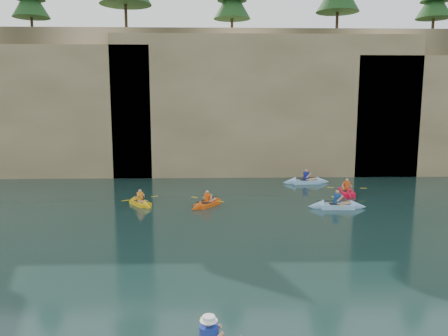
{
  "coord_description": "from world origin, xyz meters",
  "views": [
    {
      "loc": [
        -2.4,
        -12.35,
        6.1
      ],
      "look_at": [
        -1.8,
        7.34,
        3.0
      ],
      "focal_mm": 35.0,
      "sensor_mm": 36.0,
      "label": 1
    }
  ],
  "objects": [
    {
      "name": "kayaker_orange",
      "position": [
        -2.62,
        12.28,
        0.14
      ],
      "size": [
        2.3,
        2.85,
        1.14
      ],
      "rotation": [
        0.0,
        0.0,
        0.95
      ],
      "color": "#E4500E",
      "rests_on": "ground"
    },
    {
      "name": "sea_cave_west",
      "position": [
        -18.0,
        21.95,
        2.0
      ],
      "size": [
        4.5,
        1.0,
        4.0
      ],
      "primitive_type": "cube",
      "color": "black",
      "rests_on": "ground"
    },
    {
      "name": "sea_cave_center",
      "position": [
        -4.0,
        21.95,
        1.6
      ],
      "size": [
        3.5,
        1.0,
        3.2
      ],
      "primitive_type": "cube",
      "color": "black",
      "rests_on": "ground"
    },
    {
      "name": "kayaker_red_far",
      "position": [
        6.43,
        15.19,
        0.16
      ],
      "size": [
        2.5,
        3.56,
        1.28
      ],
      "rotation": [
        0.0,
        0.0,
        1.43
      ],
      "color": "#F10E33",
      "rests_on": "ground"
    },
    {
      "name": "cliff_slab_center",
      "position": [
        2.0,
        22.6,
        5.7
      ],
      "size": [
        24.0,
        2.4,
        11.4
      ],
      "primitive_type": "cube",
      "color": "tan",
      "rests_on": "ground"
    },
    {
      "name": "kayaker_ltblue_near",
      "position": [
        4.73,
        11.48,
        0.16
      ],
      "size": [
        3.33,
        2.55,
        1.31
      ],
      "rotation": [
        0.0,
        0.0,
        -0.05
      ],
      "color": "#90BFF1",
      "rests_on": "ground"
    },
    {
      "name": "kayaker_ltblue_mid",
      "position": [
        4.59,
        18.9,
        0.16
      ],
      "size": [
        3.51,
        2.58,
        1.32
      ],
      "rotation": [
        0.0,
        0.0,
        0.07
      ],
      "color": "#8FC2F0",
      "rests_on": "ground"
    },
    {
      "name": "cliff",
      "position": [
        0.0,
        30.0,
        6.0
      ],
      "size": [
        70.0,
        16.0,
        12.0
      ],
      "primitive_type": "cube",
      "color": "tan",
      "rests_on": "ground"
    },
    {
      "name": "sea_cave_east",
      "position": [
        10.0,
        21.95,
        2.25
      ],
      "size": [
        5.0,
        1.0,
        4.5
      ],
      "primitive_type": "cube",
      "color": "black",
      "rests_on": "ground"
    },
    {
      "name": "kayaker_yellow",
      "position": [
        -6.54,
        12.65,
        0.14
      ],
      "size": [
        2.13,
        2.71,
        1.15
      ],
      "rotation": [
        0.0,
        0.0,
        -0.98
      ],
      "color": "yellow",
      "rests_on": "ground"
    },
    {
      "name": "ground",
      "position": [
        0.0,
        0.0,
        0.0
      ],
      "size": [
        160.0,
        160.0,
        0.0
      ],
      "primitive_type": "plane",
      "color": "black",
      "rests_on": "ground"
    }
  ]
}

